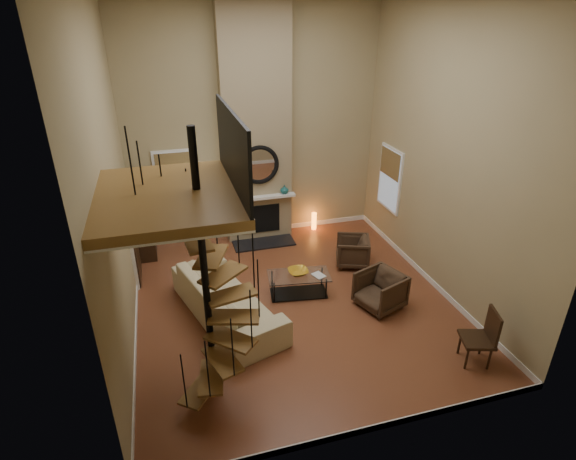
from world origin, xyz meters
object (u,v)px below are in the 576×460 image
object	(u,v)px
armchair_far	(383,289)
floor_lamp	(205,199)
hutch	(143,218)
armchair_near	(355,251)
sofa	(226,299)
side_chair	(483,336)
accent_lamp	(314,221)
coffee_table	(299,282)

from	to	relation	value
armchair_far	floor_lamp	xyz separation A→B (m)	(-2.99, 2.94, 1.06)
hutch	armchair_near	xyz separation A→B (m)	(4.50, -1.80, -0.60)
sofa	armchair_near	bearing A→B (deg)	-87.52
side_chair	accent_lamp	bearing A→B (deg)	100.35
coffee_table	sofa	bearing A→B (deg)	-167.75
hutch	floor_lamp	bearing A→B (deg)	-16.80
coffee_table	floor_lamp	distance (m)	2.87
floor_lamp	armchair_far	bearing A→B (deg)	-44.50
coffee_table	accent_lamp	xyz separation A→B (m)	(1.27, 2.76, -0.03)
hutch	side_chair	bearing A→B (deg)	-45.29
sofa	armchair_far	size ratio (longest dim) A/B	3.50
sofa	armchair_far	bearing A→B (deg)	-115.91
hutch	side_chair	distance (m)	7.40
armchair_near	side_chair	bearing A→B (deg)	32.07
sofa	coffee_table	xyz separation A→B (m)	(1.52, 0.33, -0.11)
coffee_table	floor_lamp	bearing A→B (deg)	125.49
accent_lamp	armchair_near	bearing A→B (deg)	-81.51
sofa	coffee_table	distance (m)	1.56
hutch	sofa	xyz separation A→B (m)	(1.41, -2.90, -0.55)
sofa	coffee_table	size ratio (longest dim) A/B	2.14
hutch	armchair_near	distance (m)	4.89
sofa	side_chair	bearing A→B (deg)	-138.94
armchair_far	coffee_table	xyz separation A→B (m)	(-1.46, 0.79, -0.07)
coffee_table	floor_lamp	size ratio (longest dim) A/B	0.77
side_chair	coffee_table	bearing A→B (deg)	130.20
side_chair	hutch	bearing A→B (deg)	134.71
sofa	armchair_near	size ratio (longest dim) A/B	3.88
armchair_far	armchair_near	bearing A→B (deg)	155.89
armchair_far	side_chair	size ratio (longest dim) A/B	0.80
hutch	armchair_far	size ratio (longest dim) A/B	2.34
coffee_table	floor_lamp	xyz separation A→B (m)	(-1.53, 2.15, 1.13)
side_chair	sofa	bearing A→B (deg)	148.17
hutch	floor_lamp	size ratio (longest dim) A/B	1.11
coffee_table	side_chair	bearing A→B (deg)	-49.80
armchair_near	armchair_far	world-z (taller)	armchair_far
armchair_far	accent_lamp	distance (m)	3.56
armchair_far	accent_lamp	bearing A→B (deg)	162.94
hutch	side_chair	xyz separation A→B (m)	(5.20, -5.25, -0.42)
armchair_near	coffee_table	distance (m)	1.75
armchair_far	floor_lamp	size ratio (longest dim) A/B	0.47
hutch	floor_lamp	world-z (taller)	hutch
sofa	accent_lamp	world-z (taller)	sofa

